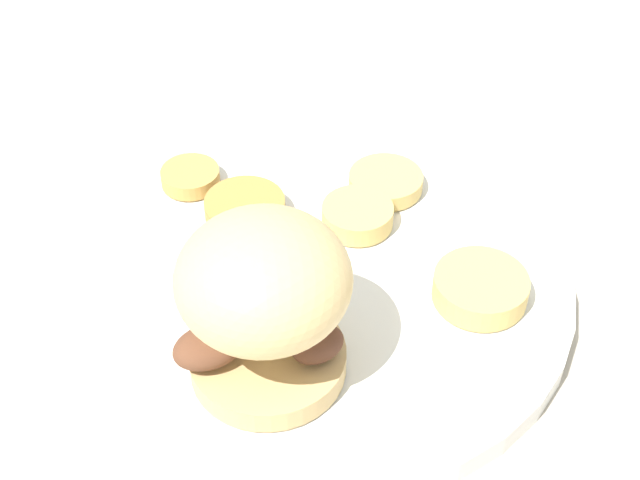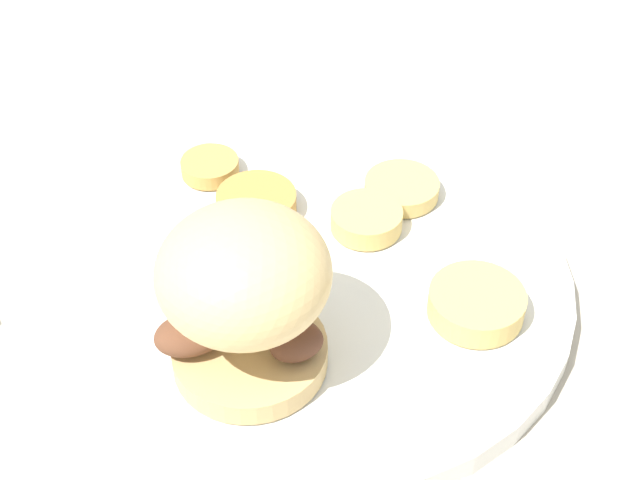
# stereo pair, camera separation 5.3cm
# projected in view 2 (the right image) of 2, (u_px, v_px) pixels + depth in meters

# --- Properties ---
(ground_plane) EXTENTS (4.00, 4.00, 0.00)m
(ground_plane) POSITION_uv_depth(u_px,v_px,m) (320.00, 290.00, 0.55)
(ground_plane) COLOR #B2A899
(dinner_plate) EXTENTS (0.31, 0.31, 0.02)m
(dinner_plate) POSITION_uv_depth(u_px,v_px,m) (320.00, 279.00, 0.55)
(dinner_plate) COLOR white
(dinner_plate) RESTS_ON ground_plane
(sandwich) EXTENTS (0.09, 0.10, 0.10)m
(sandwich) POSITION_uv_depth(u_px,v_px,m) (244.00, 291.00, 0.45)
(sandwich) COLOR tan
(sandwich) RESTS_ON dinner_plate
(potato_round_0) EXTENTS (0.05, 0.05, 0.01)m
(potato_round_0) POSITION_uv_depth(u_px,v_px,m) (399.00, 187.00, 0.59)
(potato_round_0) COLOR #DBB766
(potato_round_0) RESTS_ON dinner_plate
(potato_round_1) EXTENTS (0.06, 0.06, 0.02)m
(potato_round_1) POSITION_uv_depth(u_px,v_px,m) (476.00, 304.00, 0.51)
(potato_round_1) COLOR #DBB766
(potato_round_1) RESTS_ON dinner_plate
(potato_round_2) EXTENTS (0.04, 0.04, 0.01)m
(potato_round_2) POSITION_uv_depth(u_px,v_px,m) (210.00, 167.00, 0.61)
(potato_round_2) COLOR tan
(potato_round_2) RESTS_ON dinner_plate
(potato_round_3) EXTENTS (0.05, 0.05, 0.01)m
(potato_round_3) POSITION_uv_depth(u_px,v_px,m) (256.00, 203.00, 0.58)
(potato_round_3) COLOR #BC8942
(potato_round_3) RESTS_ON dinner_plate
(potato_round_4) EXTENTS (0.05, 0.05, 0.01)m
(potato_round_4) POSITION_uv_depth(u_px,v_px,m) (364.00, 218.00, 0.57)
(potato_round_4) COLOR #DBB766
(potato_round_4) RESTS_ON dinner_plate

